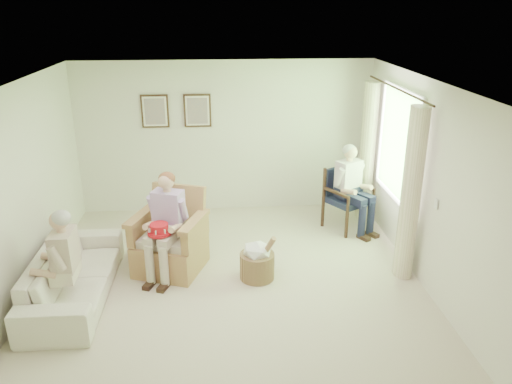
% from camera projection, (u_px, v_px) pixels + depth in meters
% --- Properties ---
extents(floor, '(5.50, 5.50, 0.00)m').
position_uv_depth(floor, '(231.00, 289.00, 6.43)').
color(floor, beige).
rests_on(floor, ground).
extents(back_wall, '(5.00, 0.04, 2.60)m').
position_uv_depth(back_wall, '(225.00, 138.00, 8.53)').
color(back_wall, silver).
rests_on(back_wall, ground).
extents(front_wall, '(5.00, 0.04, 2.60)m').
position_uv_depth(front_wall, '(240.00, 341.00, 3.41)').
color(front_wall, silver).
rests_on(front_wall, ground).
extents(left_wall, '(0.04, 5.50, 2.60)m').
position_uv_depth(left_wall, '(14.00, 202.00, 5.79)').
color(left_wall, silver).
rests_on(left_wall, ground).
extents(right_wall, '(0.04, 5.50, 2.60)m').
position_uv_depth(right_wall, '(432.00, 190.00, 6.15)').
color(right_wall, silver).
rests_on(right_wall, ground).
extents(ceiling, '(5.00, 5.50, 0.02)m').
position_uv_depth(ceiling, '(227.00, 86.00, 5.51)').
color(ceiling, white).
rests_on(ceiling, back_wall).
extents(window, '(0.13, 2.50, 1.63)m').
position_uv_depth(window, '(398.00, 142.00, 7.16)').
color(window, '#2D6B23').
rests_on(window, right_wall).
extents(curtain_left, '(0.34, 0.34, 2.30)m').
position_uv_depth(curtain_left, '(411.00, 195.00, 6.40)').
color(curtain_left, beige).
rests_on(curtain_left, ground).
extents(curtain_right, '(0.34, 0.34, 2.30)m').
position_uv_depth(curtain_right, '(367.00, 152.00, 8.22)').
color(curtain_right, beige).
rests_on(curtain_right, ground).
extents(framed_print_left, '(0.45, 0.05, 0.55)m').
position_uv_depth(framed_print_left, '(155.00, 111.00, 8.24)').
color(framed_print_left, '#382114').
rests_on(framed_print_left, back_wall).
extents(framed_print_right, '(0.45, 0.05, 0.55)m').
position_uv_depth(framed_print_right, '(197.00, 111.00, 8.29)').
color(framed_print_right, '#382114').
rests_on(framed_print_right, back_wall).
extents(wicker_armchair, '(0.87, 0.87, 1.12)m').
position_uv_depth(wicker_armchair, '(170.00, 245.00, 6.84)').
color(wicker_armchair, tan).
rests_on(wicker_armchair, ground).
extents(wood_armchair, '(0.63, 0.60, 0.98)m').
position_uv_depth(wood_armchair, '(347.00, 195.00, 8.11)').
color(wood_armchair, black).
rests_on(wood_armchair, ground).
extents(sofa, '(2.13, 0.83, 0.62)m').
position_uv_depth(sofa, '(74.00, 274.00, 6.18)').
color(sofa, white).
rests_on(sofa, ground).
extents(person_wicker, '(0.40, 0.62, 1.39)m').
position_uv_depth(person_wicker, '(167.00, 218.00, 6.54)').
color(person_wicker, '#C2B29C').
rests_on(person_wicker, ground).
extents(person_dark, '(0.40, 0.62, 1.37)m').
position_uv_depth(person_dark, '(351.00, 183.00, 7.86)').
color(person_dark, '#191B38').
rests_on(person_dark, ground).
extents(person_sofa, '(0.42, 0.62, 1.28)m').
position_uv_depth(person_sofa, '(60.00, 259.00, 5.69)').
color(person_sofa, beige).
rests_on(person_sofa, ground).
extents(red_hat, '(0.30, 0.30, 0.14)m').
position_uv_depth(red_hat, '(159.00, 230.00, 6.39)').
color(red_hat, '#B5121C').
rests_on(red_hat, person_wicker).
extents(hatbox, '(0.61, 0.61, 0.68)m').
position_uv_depth(hatbox, '(257.00, 260.00, 6.61)').
color(hatbox, tan).
rests_on(hatbox, ground).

